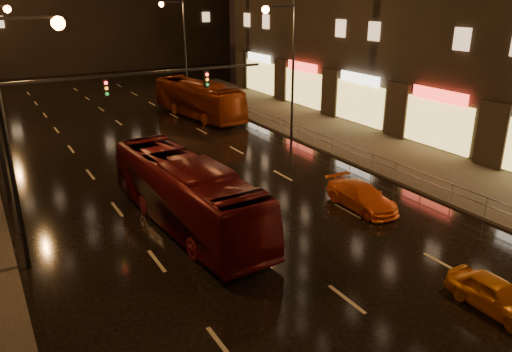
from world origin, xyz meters
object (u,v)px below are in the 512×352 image
at_px(bus_red, 186,193).
at_px(taxi_near, 495,295).
at_px(taxi_far, 362,196).
at_px(bus_curb, 198,99).

height_order(bus_red, taxi_near, bus_red).
distance_m(taxi_near, taxi_far, 9.19).
bearing_deg(bus_curb, taxi_near, -102.32).
relative_size(bus_red, taxi_near, 3.38).
distance_m(bus_red, taxi_near, 13.29).
relative_size(bus_red, bus_curb, 1.03).
height_order(taxi_near, taxi_far, taxi_far).
xyz_separation_m(bus_red, taxi_near, (6.58, -11.50, -1.03)).
relative_size(bus_red, taxi_far, 2.71).
bearing_deg(taxi_near, taxi_far, 78.66).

